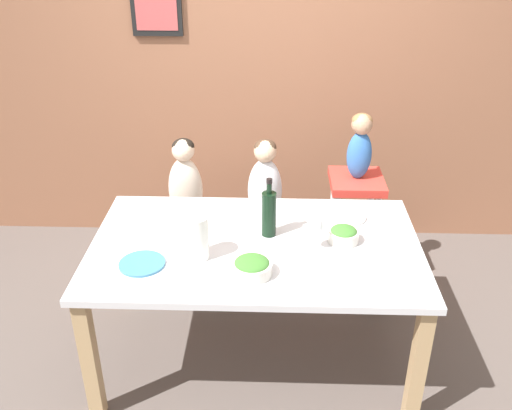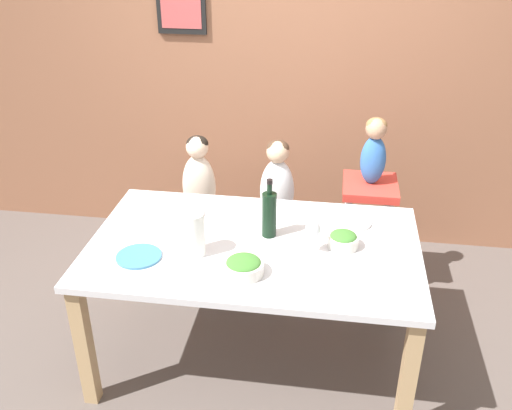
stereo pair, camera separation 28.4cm
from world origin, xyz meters
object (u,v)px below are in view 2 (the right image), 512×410
at_px(dinner_plate_back_right, 351,222).
at_px(person_baby_right, 374,147).
at_px(chair_far_left, 201,225).
at_px(salad_bowl_small, 343,240).
at_px(chair_right_highchair, 368,208).
at_px(dinner_plate_back_left, 184,214).
at_px(person_child_left, 199,177).
at_px(wine_glass_near, 313,230).
at_px(salad_bowl_large, 244,266).
at_px(chair_far_center, 276,231).
at_px(paper_towel_roll, 193,234).
at_px(wine_bottle, 269,213).
at_px(dinner_plate_front_left, 139,256).
at_px(person_child_center, 277,182).

bearing_deg(dinner_plate_back_right, person_baby_right, 75.93).
height_order(person_baby_right, dinner_plate_back_right, person_baby_right).
bearing_deg(chair_far_left, salad_bowl_small, -38.24).
distance_m(chair_right_highchair, salad_bowl_small, 0.76).
bearing_deg(dinner_plate_back_left, person_child_left, 94.84).
height_order(wine_glass_near, salad_bowl_large, wine_glass_near).
relative_size(chair_right_highchair, salad_bowl_small, 4.89).
distance_m(chair_far_center, wine_glass_near, 0.96).
bearing_deg(salad_bowl_small, paper_towel_roll, -166.83).
bearing_deg(chair_right_highchair, person_baby_right, 90.00).
height_order(wine_bottle, wine_glass_near, wine_bottle).
distance_m(wine_bottle, wine_glass_near, 0.26).
relative_size(chair_far_left, salad_bowl_large, 2.36).
distance_m(person_child_left, salad_bowl_large, 1.11).
distance_m(paper_towel_roll, dinner_plate_back_right, 0.87).
xyz_separation_m(chair_right_highchair, paper_towel_roll, (-0.87, -0.88, 0.26)).
height_order(wine_bottle, salad_bowl_small, wine_bottle).
bearing_deg(chair_right_highchair, dinner_plate_front_left, -139.76).
bearing_deg(salad_bowl_small, person_baby_right, 77.62).
bearing_deg(dinner_plate_back_right, salad_bowl_large, -131.67).
height_order(chair_far_left, wine_glass_near, wine_glass_near).
relative_size(salad_bowl_small, dinner_plate_back_left, 0.71).
bearing_deg(person_child_center, dinner_plate_back_right, -46.00).
height_order(person_child_center, dinner_plate_front_left, person_child_center).
relative_size(chair_far_center, wine_glass_near, 2.49).
bearing_deg(chair_far_center, person_child_left, 179.91).
distance_m(person_child_center, wine_glass_near, 0.84).
distance_m(person_child_left, salad_bowl_small, 1.16).
bearing_deg(dinner_plate_front_left, salad_bowl_small, 13.94).
relative_size(wine_bottle, salad_bowl_large, 1.68).
relative_size(person_child_left, person_baby_right, 1.34).
bearing_deg(person_baby_right, person_child_center, -179.96).
xyz_separation_m(wine_glass_near, salad_bowl_small, (0.15, 0.07, -0.09)).
xyz_separation_m(person_baby_right, salad_bowl_large, (-0.61, -1.02, -0.21)).
relative_size(chair_far_left, dinner_plate_front_left, 2.03).
bearing_deg(salad_bowl_large, person_child_left, 114.22).
relative_size(person_baby_right, wine_bottle, 1.29).
height_order(chair_far_left, person_child_center, person_child_center).
bearing_deg(paper_towel_roll, chair_right_highchair, 45.23).
bearing_deg(dinner_plate_back_left, salad_bowl_large, -50.37).
relative_size(person_baby_right, dinner_plate_front_left, 1.87).
xyz_separation_m(wine_bottle, wine_glass_near, (0.23, -0.13, 0.00)).
bearing_deg(dinner_plate_back_right, person_child_left, 153.83).
xyz_separation_m(chair_far_center, person_child_left, (-0.50, 0.00, 0.35)).
xyz_separation_m(wine_bottle, dinner_plate_front_left, (-0.60, -0.30, -0.12)).
bearing_deg(dinner_plate_back_left, person_baby_right, 26.89).
distance_m(person_baby_right, dinner_plate_front_left, 1.50).
xyz_separation_m(person_child_left, dinner_plate_back_right, (0.95, -0.46, 0.02)).
bearing_deg(dinner_plate_back_right, chair_far_center, 134.04).
distance_m(chair_right_highchair, wine_glass_near, 0.89).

